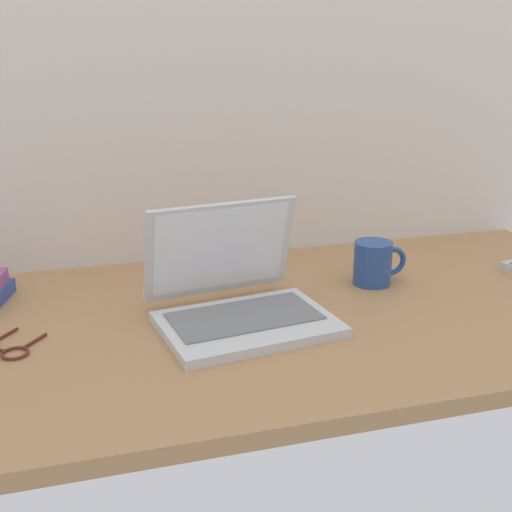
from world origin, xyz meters
The scene contains 4 objects.
desk centered at (0.00, 0.00, 0.01)m, with size 1.60×0.76×0.03m.
laptop centered at (-0.07, -0.01, 0.08)m, with size 0.34×0.31×0.21m.
coffee_mug centered at (0.26, 0.10, 0.08)m, with size 0.12×0.08×0.09m.
eyeglasses centered at (-0.49, -0.03, 0.03)m, with size 0.13×0.14×0.01m.
Camera 1 is at (-0.36, -1.12, 0.54)m, focal length 46.33 mm.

